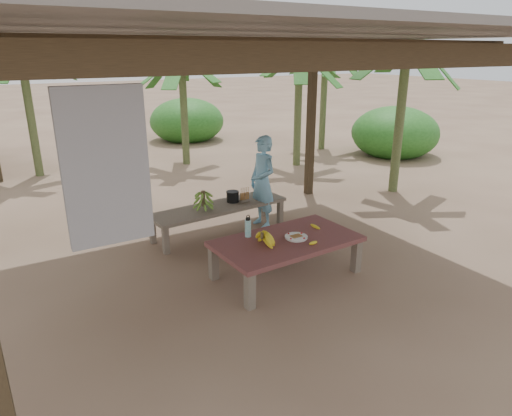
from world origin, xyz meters
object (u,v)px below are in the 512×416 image
water_flask (248,227)px  bench (219,209)px  work_table (287,244)px  ripe_banana_bunch (262,239)px  plate (296,237)px  cooking_pot (233,197)px  woman (263,182)px

water_flask → bench: bearing=78.3°
work_table → ripe_banana_bunch: bearing=179.7°
ripe_banana_bunch → plate: 0.49m
bench → plate: plate is taller
bench → cooking_pot: cooking_pot is taller
cooking_pot → woman: 0.53m
cooking_pot → work_table: bearing=-96.1°
plate → cooking_pot: 1.84m
work_table → plate: size_ratio=6.41×
water_flask → ripe_banana_bunch: bearing=-89.8°
ripe_banana_bunch → work_table: bearing=2.3°
ripe_banana_bunch → water_flask: 0.34m
ripe_banana_bunch → woman: 1.97m
work_table → woman: 1.81m
bench → woman: bearing=-10.3°
bench → cooking_pot: 0.31m
cooking_pot → woman: (0.47, -0.14, 0.21)m
water_flask → cooking_pot: size_ratio=1.51×
ripe_banana_bunch → plate: ripe_banana_bunch is taller
ripe_banana_bunch → water_flask: (-0.00, 0.34, 0.03)m
bench → water_flask: size_ratio=7.64×
work_table → woman: bearing=65.5°
work_table → water_flask: (-0.37, 0.32, 0.19)m
work_table → bench: 1.73m
work_table → bench: bearing=90.1°
bench → water_flask: 1.45m
plate → water_flask: water_flask is taller
bench → water_flask: bearing=-106.6°
ripe_banana_bunch → woman: size_ratio=0.20×
plate → cooking_pot: (0.08, 1.84, 0.01)m
work_table → cooking_pot: 1.81m
work_table → ripe_banana_bunch: 0.40m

